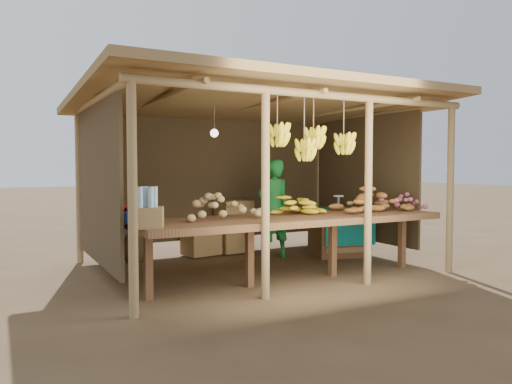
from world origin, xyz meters
name	(u,v)px	position (x,y,z in m)	size (l,w,h in m)	color
ground	(256,267)	(0.00, 0.00, 0.00)	(60.00, 60.00, 0.00)	brown
stall_structure	(253,129)	(-0.01, 0.07, 1.92)	(4.70, 3.50, 2.43)	#98794E
counter	(293,221)	(0.00, -0.95, 0.74)	(3.90, 1.05, 0.80)	brown
potato_heap	(224,203)	(-0.88, -0.86, 0.98)	(0.91, 0.55, 0.36)	tan
sweet_potato_heap	(367,198)	(1.23, -0.86, 0.98)	(1.02, 0.61, 0.36)	#9F6329
onion_heap	(399,197)	(1.77, -0.91, 0.98)	(0.78, 0.47, 0.36)	#C66073
banana_pile	(296,200)	(0.18, -0.75, 0.97)	(0.64, 0.39, 0.35)	yellow
tomato_basin	(132,215)	(-1.90, -0.70, 0.88)	(0.35, 0.35, 0.19)	navy
bottle_box	(146,212)	(-1.90, -1.25, 0.96)	(0.40, 0.36, 0.41)	#997545
vendor	(274,209)	(0.57, 0.48, 0.76)	(0.55, 0.36, 1.52)	#1B7D2E
tarp_crate	(337,230)	(1.54, 0.19, 0.40)	(0.96, 0.88, 0.97)	brown
carton_stack	(223,231)	(0.05, 1.19, 0.37)	(1.15, 0.49, 0.83)	#997545
burlap_sacks	(123,248)	(-1.56, 1.20, 0.22)	(0.72, 0.37, 0.51)	#493821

